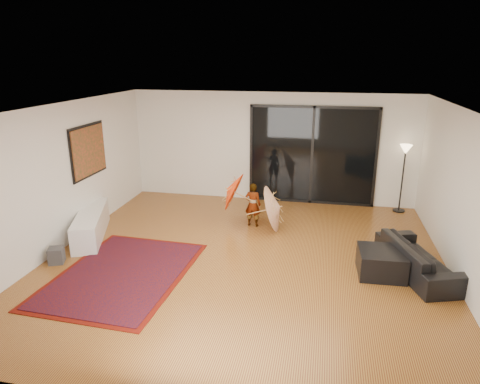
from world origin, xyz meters
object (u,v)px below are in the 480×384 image
(sofa, at_px, (418,258))
(ottoman, at_px, (381,262))
(child, at_px, (253,205))
(media_console, at_px, (91,224))

(sofa, bearing_deg, ottoman, 88.17)
(sofa, xyz_separation_m, ottoman, (-0.61, -0.18, -0.06))
(ottoman, distance_m, child, 3.02)
(sofa, xyz_separation_m, child, (-3.09, 1.53, 0.21))
(sofa, relative_size, ottoman, 2.49)
(media_console, xyz_separation_m, ottoman, (5.59, -0.48, -0.05))
(sofa, relative_size, child, 1.95)
(child, bearing_deg, ottoman, 149.20)
(media_console, xyz_separation_m, sofa, (6.20, -0.30, 0.01))
(media_console, distance_m, ottoman, 5.61)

